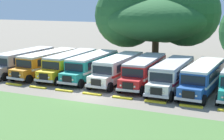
% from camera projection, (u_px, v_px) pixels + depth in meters
% --- Properties ---
extents(ground_plane, '(220.00, 220.00, 0.00)m').
position_uv_depth(ground_plane, '(90.00, 96.00, 32.88)').
color(ground_plane, slate).
extents(foreground_grass_strip, '(80.00, 10.48, 0.01)m').
position_uv_depth(foreground_grass_strip, '(45.00, 120.00, 26.28)').
color(foreground_grass_strip, '#4C7538').
rests_on(foreground_grass_strip, ground_plane).
extents(parked_bus_slot_0, '(2.91, 10.87, 2.82)m').
position_uv_depth(parked_bus_slot_0, '(24.00, 60.00, 43.66)').
color(parked_bus_slot_0, '#9E9993').
rests_on(parked_bus_slot_0, ground_plane).
extents(parked_bus_slot_1, '(3.14, 10.90, 2.82)m').
position_uv_depth(parked_bus_slot_1, '(47.00, 62.00, 42.35)').
color(parked_bus_slot_1, orange).
rests_on(parked_bus_slot_1, ground_plane).
extents(parked_bus_slot_2, '(2.84, 10.86, 2.82)m').
position_uv_depth(parked_bus_slot_2, '(70.00, 63.00, 41.48)').
color(parked_bus_slot_2, yellow).
rests_on(parked_bus_slot_2, ground_plane).
extents(parked_bus_slot_3, '(2.70, 10.84, 2.82)m').
position_uv_depth(parked_bus_slot_3, '(92.00, 65.00, 40.34)').
color(parked_bus_slot_3, teal).
rests_on(parked_bus_slot_3, ground_plane).
extents(parked_bus_slot_4, '(2.74, 10.85, 2.82)m').
position_uv_depth(parked_bus_slot_4, '(119.00, 67.00, 38.85)').
color(parked_bus_slot_4, silver).
rests_on(parked_bus_slot_4, ground_plane).
extents(parked_bus_slot_5, '(3.07, 10.89, 2.82)m').
position_uv_depth(parked_bus_slot_5, '(145.00, 70.00, 37.59)').
color(parked_bus_slot_5, red).
rests_on(parked_bus_slot_5, ground_plane).
extents(parked_bus_slot_6, '(2.71, 10.84, 2.82)m').
position_uv_depth(parked_bus_slot_6, '(172.00, 74.00, 35.50)').
color(parked_bus_slot_6, silver).
rests_on(parked_bus_slot_6, ground_plane).
extents(parked_bus_slot_7, '(3.15, 10.90, 2.82)m').
position_uv_depth(parked_bus_slot_7, '(203.00, 76.00, 34.26)').
color(parked_bus_slot_7, '#23519E').
rests_on(parked_bus_slot_7, ground_plane).
extents(curb_wheelstop_1, '(2.00, 0.36, 0.15)m').
position_uv_depth(curb_wheelstop_1, '(14.00, 84.00, 37.21)').
color(curb_wheelstop_1, yellow).
rests_on(curb_wheelstop_1, ground_plane).
extents(curb_wheelstop_2, '(2.00, 0.36, 0.15)m').
position_uv_depth(curb_wheelstop_2, '(38.00, 87.00, 35.91)').
color(curb_wheelstop_2, yellow).
rests_on(curb_wheelstop_2, ground_plane).
extents(curb_wheelstop_3, '(2.00, 0.36, 0.15)m').
position_uv_depth(curb_wheelstop_3, '(64.00, 90.00, 34.61)').
color(curb_wheelstop_3, yellow).
rests_on(curb_wheelstop_3, ground_plane).
extents(curb_wheelstop_4, '(2.00, 0.36, 0.15)m').
position_uv_depth(curb_wheelstop_4, '(92.00, 94.00, 33.31)').
color(curb_wheelstop_4, yellow).
rests_on(curb_wheelstop_4, ground_plane).
extents(curb_wheelstop_5, '(2.00, 0.36, 0.15)m').
position_uv_depth(curb_wheelstop_5, '(122.00, 98.00, 32.01)').
color(curb_wheelstop_5, yellow).
rests_on(curb_wheelstop_5, ground_plane).
extents(curb_wheelstop_6, '(2.00, 0.36, 0.15)m').
position_uv_depth(curb_wheelstop_6, '(155.00, 102.00, 30.71)').
color(curb_wheelstop_6, yellow).
rests_on(curb_wheelstop_6, ground_plane).
extents(curb_wheelstop_7, '(2.00, 0.36, 0.15)m').
position_uv_depth(curb_wheelstop_7, '(191.00, 106.00, 29.41)').
color(curb_wheelstop_7, yellow).
rests_on(curb_wheelstop_7, ground_plane).
extents(broad_shade_tree, '(17.07, 17.19, 12.25)m').
position_uv_depth(broad_shade_tree, '(159.00, 15.00, 48.41)').
color(broad_shade_tree, brown).
rests_on(broad_shade_tree, ground_plane).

